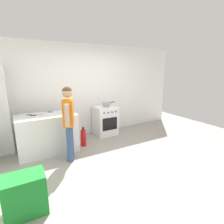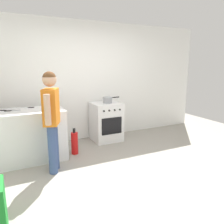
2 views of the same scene
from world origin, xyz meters
TOP-DOWN VIEW (x-y plane):
  - ground_plane at (0.00, 0.00)m, footprint 8.00×8.00m
  - back_wall at (0.00, 1.95)m, footprint 6.00×0.10m
  - counter_unit at (-1.35, 1.20)m, footprint 1.30×0.70m
  - oven_left at (0.35, 1.58)m, footprint 0.61×0.62m
  - pot at (0.38, 1.54)m, footprint 0.39×0.21m
  - knife_utility at (-1.55, 1.27)m, footprint 0.25×0.04m
  - knife_bread at (-1.58, 1.32)m, footprint 0.33×0.17m
  - knife_carving at (-1.31, 1.47)m, footprint 0.31×0.17m
  - person at (-1.01, 0.57)m, footprint 0.31×0.54m
  - fire_extinguisher at (-0.52, 1.10)m, footprint 0.13×0.13m

SIDE VIEW (x-z plane):
  - ground_plane at x=0.00m, z-range 0.00..0.00m
  - fire_extinguisher at x=-0.52m, z-range -0.03..0.47m
  - oven_left at x=0.35m, z-range 0.00..0.85m
  - counter_unit at x=-1.35m, z-range 0.00..0.90m
  - knife_bread at x=-1.58m, z-range 0.90..0.91m
  - knife_carving at x=-1.31m, z-range 0.90..0.91m
  - knife_utility at x=-1.55m, z-range 0.90..0.91m
  - pot at x=0.38m, z-range 0.85..0.99m
  - person at x=-1.01m, z-range 0.14..1.72m
  - back_wall at x=0.00m, z-range 0.00..2.60m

